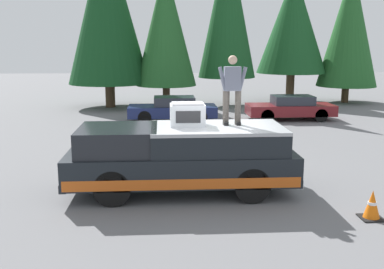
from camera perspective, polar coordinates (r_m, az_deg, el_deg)
ground_plane at (r=11.73m, az=1.70°, el=-6.66°), size 90.00×90.00×0.00m
pickup_truck at (r=11.17m, az=-1.33°, el=-2.93°), size 2.01×5.54×1.65m
compressor_unit at (r=11.11m, az=-0.57°, el=2.55°), size 0.65×0.84×0.56m
person_on_truck_bed at (r=11.19m, az=5.05°, el=5.79°), size 0.29×0.72×1.69m
parked_car_maroon at (r=22.34m, az=12.22°, el=3.29°), size 1.64×4.10×1.16m
parked_car_navy at (r=21.42m, az=-2.42°, el=3.20°), size 1.64×4.10×1.16m
traffic_cone at (r=10.38m, az=21.57°, el=-8.25°), size 0.47×0.47×0.62m
conifer_far_left at (r=29.68m, az=19.08°, el=12.65°), size 3.59×3.59×8.19m
conifer_left at (r=29.06m, az=12.47°, el=13.47°), size 4.23×4.23×7.85m
conifer_center_left at (r=27.05m, az=4.46°, el=15.65°), size 3.31×3.31×9.69m
conifer_center_right at (r=25.92m, az=-3.32°, el=13.41°), size 3.40×3.40×7.86m
conifer_right at (r=26.51m, az=-10.56°, el=15.48°), size 4.55×4.55×9.87m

